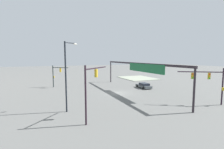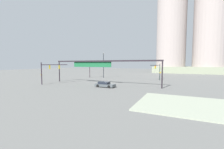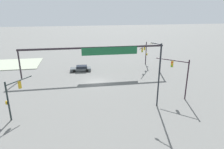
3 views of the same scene
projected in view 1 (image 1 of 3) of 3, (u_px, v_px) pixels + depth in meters
The scene contains 8 objects.
ground_plane at pixel (119, 93), 32.88m from camera, with size 229.89×229.89×0.00m, color #60605E.
sidewalk_corner at pixel (138, 78), 56.08m from camera, with size 12.28×10.07×0.15m, color gray.
traffic_signal_near_corner at pixel (91, 83), 18.00m from camera, with size 3.89×3.67×6.29m.
traffic_signal_opposite_side at pixel (210, 80), 24.54m from camera, with size 3.78×5.66×5.52m.
traffic_signal_cross_street at pixel (56, 73), 38.94m from camera, with size 2.81×3.41×5.18m.
streetlamp_curved_arm at pixel (67, 72), 21.19m from camera, with size 1.33×1.90×9.11m.
overhead_sign_gantry at pixel (138, 67), 33.11m from camera, with size 29.01×0.43×6.03m.
sedan_car_approaching at pixel (144, 86), 38.13m from camera, with size 4.51×1.97×1.21m.
Camera 1 is at (-29.43, 13.44, 7.08)m, focal length 26.42 mm.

